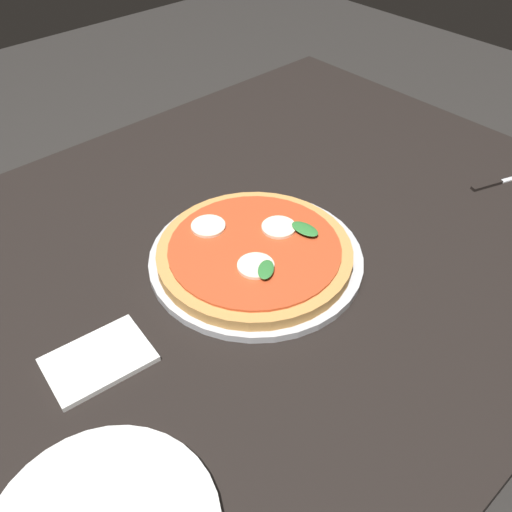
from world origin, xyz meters
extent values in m
plane|color=#2D2B28|center=(0.00, 0.00, 0.00)|extent=(6.00, 6.00, 0.00)
cube|color=black|center=(0.00, 0.00, 0.69)|extent=(1.43, 0.94, 0.04)
cube|color=black|center=(0.63, 0.39, 0.33)|extent=(0.07, 0.07, 0.67)
cylinder|color=silver|center=(0.07, -0.03, 0.71)|extent=(0.33, 0.33, 0.01)
cylinder|color=tan|center=(0.06, -0.03, 0.73)|extent=(0.30, 0.30, 0.02)
cylinder|color=#CC4723|center=(0.06, -0.03, 0.74)|extent=(0.26, 0.26, 0.00)
cylinder|color=#F4EACC|center=(0.12, -0.03, 0.74)|extent=(0.05, 0.05, 0.00)
cylinder|color=#F4EACC|center=(0.04, 0.05, 0.74)|extent=(0.05, 0.05, 0.00)
cylinder|color=#F4EACC|center=(0.03, -0.07, 0.74)|extent=(0.05, 0.05, 0.00)
ellipsoid|color=#337F38|center=(0.03, -0.09, 0.75)|extent=(0.05, 0.04, 0.00)
ellipsoid|color=#337F38|center=(0.14, -0.06, 0.75)|extent=(0.03, 0.05, 0.00)
cube|color=white|center=(-0.21, -0.04, 0.71)|extent=(0.14, 0.10, 0.01)
cube|color=black|center=(0.51, -0.16, 0.71)|extent=(0.06, 0.03, 0.01)
camera|label=1|loc=(-0.36, -0.50, 1.28)|focal=38.63mm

